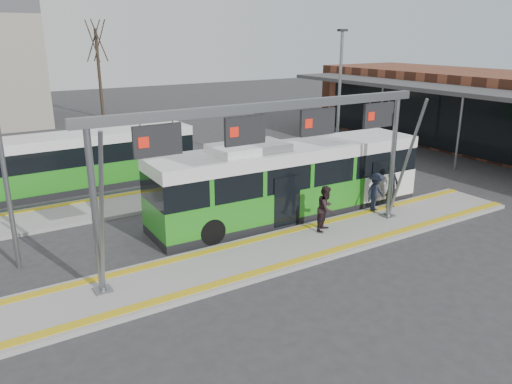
{
  "coord_description": "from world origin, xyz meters",
  "views": [
    {
      "loc": [
        -9.73,
        -13.42,
        7.48
      ],
      "look_at": [
        0.62,
        3.0,
        1.32
      ],
      "focal_mm": 35.0,
      "sensor_mm": 36.0,
      "label": 1
    }
  ],
  "objects_px": {
    "hero_bus": "(289,181)",
    "passenger_b": "(326,208)",
    "gantry": "(275,133)",
    "passenger_a": "(392,187)",
    "passenger_c": "(376,192)"
  },
  "relations": [
    {
      "from": "gantry",
      "to": "passenger_c",
      "type": "relative_size",
      "value": 7.68
    },
    {
      "from": "passenger_a",
      "to": "passenger_b",
      "type": "height_order",
      "value": "passenger_a"
    },
    {
      "from": "hero_bus",
      "to": "passenger_a",
      "type": "bearing_deg",
      "value": -23.23
    },
    {
      "from": "gantry",
      "to": "passenger_b",
      "type": "distance_m",
      "value": 4.18
    },
    {
      "from": "gantry",
      "to": "passenger_b",
      "type": "height_order",
      "value": "gantry"
    },
    {
      "from": "passenger_a",
      "to": "passenger_c",
      "type": "relative_size",
      "value": 1.11
    },
    {
      "from": "passenger_a",
      "to": "hero_bus",
      "type": "bearing_deg",
      "value": 144.18
    },
    {
      "from": "hero_bus",
      "to": "passenger_b",
      "type": "bearing_deg",
      "value": -89.07
    },
    {
      "from": "gantry",
      "to": "passenger_c",
      "type": "distance_m",
      "value": 6.77
    },
    {
      "from": "gantry",
      "to": "hero_bus",
      "type": "distance_m",
      "value": 4.7
    },
    {
      "from": "hero_bus",
      "to": "passenger_b",
      "type": "xyz_separation_m",
      "value": [
        -0.03,
        -2.47,
        -0.49
      ]
    },
    {
      "from": "passenger_b",
      "to": "passenger_c",
      "type": "height_order",
      "value": "passenger_b"
    },
    {
      "from": "gantry",
      "to": "passenger_b",
      "type": "bearing_deg",
      "value": 5.85
    },
    {
      "from": "passenger_c",
      "to": "gantry",
      "type": "bearing_deg",
      "value": 176.39
    },
    {
      "from": "hero_bus",
      "to": "gantry",
      "type": "bearing_deg",
      "value": -132.29
    }
  ]
}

